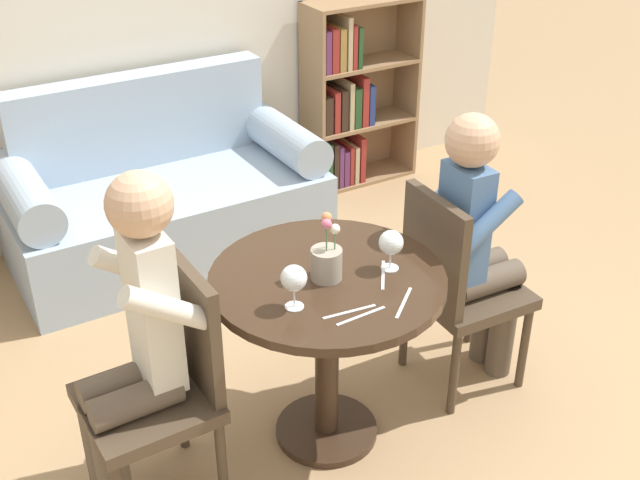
# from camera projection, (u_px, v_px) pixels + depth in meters

# --- Properties ---
(ground_plane) EXTENTS (16.00, 16.00, 0.00)m
(ground_plane) POSITION_uv_depth(u_px,v_px,m) (326.00, 432.00, 3.18)
(ground_plane) COLOR tan
(round_table) EXTENTS (0.84, 0.84, 0.73)m
(round_table) POSITION_uv_depth(u_px,v_px,m) (327.00, 315.00, 2.90)
(round_table) COLOR #382619
(round_table) RESTS_ON ground_plane
(couch) EXTENTS (1.62, 0.80, 0.92)m
(couch) POSITION_uv_depth(u_px,v_px,m) (164.00, 199.00, 4.27)
(couch) COLOR #9EB2C6
(couch) RESTS_ON ground_plane
(bookshelf_right) EXTENTS (0.71, 0.28, 1.15)m
(bookshelf_right) POSITION_uv_depth(u_px,v_px,m) (347.00, 100.00, 4.94)
(bookshelf_right) COLOR #93704C
(bookshelf_right) RESTS_ON ground_plane
(chair_left) EXTENTS (0.43, 0.43, 0.90)m
(chair_left) POSITION_uv_depth(u_px,v_px,m) (165.00, 380.00, 2.69)
(chair_left) COLOR #473828
(chair_left) RESTS_ON ground_plane
(chair_right) EXTENTS (0.44, 0.44, 0.90)m
(chair_right) POSITION_uv_depth(u_px,v_px,m) (455.00, 283.00, 3.22)
(chair_right) COLOR #473828
(chair_right) RESTS_ON ground_plane
(person_left) EXTENTS (0.42, 0.34, 1.26)m
(person_left) POSITION_uv_depth(u_px,v_px,m) (134.00, 345.00, 2.56)
(person_left) COLOR brown
(person_left) RESTS_ON ground_plane
(person_right) EXTENTS (0.43, 0.35, 1.21)m
(person_right) POSITION_uv_depth(u_px,v_px,m) (477.00, 244.00, 3.17)
(person_right) COLOR brown
(person_right) RESTS_ON ground_plane
(wine_glass_left) EXTENTS (0.09, 0.09, 0.16)m
(wine_glass_left) POSITION_uv_depth(u_px,v_px,m) (294.00, 279.00, 2.59)
(wine_glass_left) COLOR white
(wine_glass_left) RESTS_ON round_table
(wine_glass_right) EXTENTS (0.09, 0.09, 0.15)m
(wine_glass_right) POSITION_uv_depth(u_px,v_px,m) (391.00, 244.00, 2.81)
(wine_glass_right) COLOR white
(wine_glass_right) RESTS_ON round_table
(flower_vase) EXTENTS (0.11, 0.11, 0.25)m
(flower_vase) POSITION_uv_depth(u_px,v_px,m) (327.00, 260.00, 2.77)
(flower_vase) COLOR #9E9384
(flower_vase) RESTS_ON round_table
(knife_left_setting) EXTENTS (0.19, 0.02, 0.00)m
(knife_left_setting) POSITION_uv_depth(u_px,v_px,m) (361.00, 316.00, 2.60)
(knife_left_setting) COLOR silver
(knife_left_setting) RESTS_ON round_table
(fork_left_setting) EXTENTS (0.12, 0.16, 0.00)m
(fork_left_setting) POSITION_uv_depth(u_px,v_px,m) (383.00, 275.00, 2.82)
(fork_left_setting) COLOR silver
(fork_left_setting) RESTS_ON round_table
(knife_right_setting) EXTENTS (0.15, 0.13, 0.00)m
(knife_right_setting) POSITION_uv_depth(u_px,v_px,m) (404.00, 303.00, 2.66)
(knife_right_setting) COLOR silver
(knife_right_setting) RESTS_ON round_table
(fork_right_setting) EXTENTS (0.19, 0.03, 0.00)m
(fork_right_setting) POSITION_uv_depth(u_px,v_px,m) (349.00, 312.00, 2.62)
(fork_right_setting) COLOR silver
(fork_right_setting) RESTS_ON round_table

